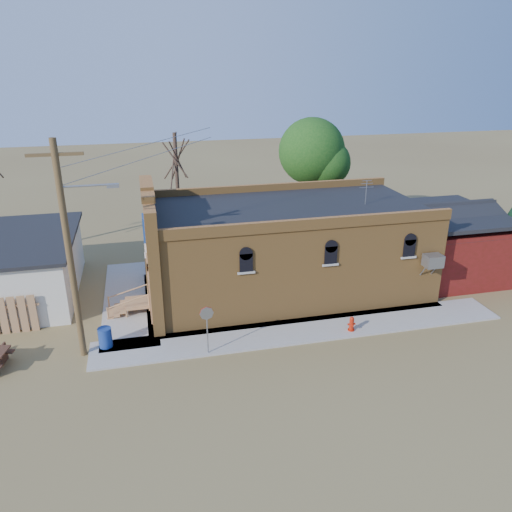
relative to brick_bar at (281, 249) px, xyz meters
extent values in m
plane|color=brown|center=(-1.64, -5.49, -2.34)|extent=(120.00, 120.00, 0.00)
cube|color=#9E9991|center=(-0.14, -4.59, -2.30)|extent=(19.00, 2.20, 0.08)
cube|color=#9E9991|center=(-7.94, 0.51, -2.30)|extent=(2.60, 10.00, 0.08)
cube|color=#A87133|center=(0.36, 0.01, -0.09)|extent=(14.00, 7.00, 4.50)
cube|color=black|center=(0.36, 0.01, 2.21)|extent=(13.80, 6.80, 0.12)
cube|color=#A87133|center=(-6.64, 0.01, 0.56)|extent=(0.50, 7.40, 5.80)
cube|color=navy|center=(-6.94, -1.19, 1.66)|extent=(0.08, 1.10, 1.56)
cube|color=gray|center=(6.46, -3.94, 0.26)|extent=(0.85, 0.65, 0.60)
cube|color=#56160E|center=(9.86, 0.01, -0.74)|extent=(5.00, 6.00, 3.20)
cylinder|color=#4B341E|center=(-9.84, -4.29, 2.16)|extent=(0.26, 0.26, 9.00)
cube|color=#4B341E|center=(-9.84, -4.29, 6.06)|extent=(2.00, 0.12, 0.12)
cylinder|color=gray|center=(-8.94, -4.29, 4.86)|extent=(1.80, 0.08, 0.08)
cube|color=gray|center=(-7.94, -4.29, 4.81)|extent=(0.45, 0.22, 0.14)
cylinder|color=#4B362A|center=(-4.64, 7.51, 1.41)|extent=(0.24, 0.24, 7.50)
cylinder|color=#4B362A|center=(4.36, 8.01, 0.81)|extent=(0.28, 0.28, 6.30)
sphere|color=#174313|center=(4.36, 8.01, 3.61)|extent=(4.40, 4.40, 4.40)
cylinder|color=#AB1C09|center=(1.89, -5.16, -2.23)|extent=(0.37, 0.37, 0.06)
cylinder|color=#AB1C09|center=(1.89, -5.16, -1.94)|extent=(0.26, 0.26, 0.52)
sphere|color=#AB1C09|center=(1.89, -5.16, -1.68)|extent=(0.21, 0.21, 0.21)
cylinder|color=#AB1C09|center=(1.89, -5.29, -1.94)|extent=(0.12, 0.13, 0.09)
cylinder|color=#AB1C09|center=(1.75, -5.16, -1.94)|extent=(0.13, 0.12, 0.09)
cylinder|color=#AB1C09|center=(2.02, -5.16, -1.94)|extent=(0.13, 0.12, 0.09)
cylinder|color=gray|center=(-4.74, -5.49, -1.29)|extent=(0.07, 0.07, 1.95)
cylinder|color=gray|center=(-4.74, -5.51, -0.40)|extent=(0.58, 0.07, 0.58)
cylinder|color=red|center=(-4.74, -5.48, -0.40)|extent=(0.58, 0.07, 0.58)
cylinder|color=navy|center=(-8.94, -3.99, -1.82)|extent=(0.62, 0.62, 0.88)
cube|color=#46281C|center=(-12.99, -4.66, -1.94)|extent=(0.39, 1.56, 0.79)
camera|label=1|loc=(-6.96, -23.55, 9.22)|focal=35.00mm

